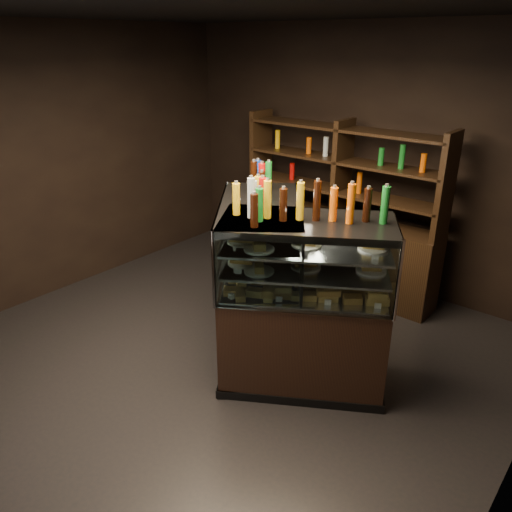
{
  "coord_description": "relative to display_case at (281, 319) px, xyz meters",
  "views": [
    {
      "loc": [
        2.8,
        -2.84,
        2.79
      ],
      "look_at": [
        0.39,
        0.08,
        1.15
      ],
      "focal_mm": 35.0,
      "sensor_mm": 36.0,
      "label": 1
    }
  ],
  "objects": [
    {
      "name": "potted_conifer",
      "position": [
        -0.07,
        0.89,
        -0.04
      ],
      "size": [
        0.38,
        0.38,
        0.82
      ],
      "rotation": [
        0.0,
        0.0,
        -0.4
      ],
      "color": "black",
      "rests_on": "ground"
    },
    {
      "name": "back_shelving",
      "position": [
        -0.5,
        1.78,
        0.1
      ],
      "size": [
        2.43,
        0.44,
        2.0
      ],
      "rotation": [
        0.0,
        0.0,
        -0.01
      ],
      "color": "black",
      "rests_on": "ground"
    },
    {
      "name": "food_display",
      "position": [
        -0.0,
        -0.01,
        0.61
      ],
      "size": [
        1.62,
        1.1,
        0.46
      ],
      "color": "gold",
      "rests_on": "display_case"
    },
    {
      "name": "room_shell",
      "position": [
        -0.52,
        -0.27,
        1.43
      ],
      "size": [
        5.02,
        5.02,
        3.01
      ],
      "color": "black",
      "rests_on": "ground"
    },
    {
      "name": "display_case",
      "position": [
        0.0,
        0.0,
        0.0
      ],
      "size": [
        2.03,
        1.53,
        1.52
      ],
      "rotation": [
        0.0,
        0.0,
        -0.18
      ],
      "color": "black",
      "rests_on": "ground"
    },
    {
      "name": "bottles_top",
      "position": [
        0.0,
        0.0,
        1.15
      ],
      "size": [
        1.44,
        0.96,
        0.3
      ],
      "color": "yellow",
      "rests_on": "display_case"
    },
    {
      "name": "ground",
      "position": [
        -0.52,
        -0.27,
        -0.51
      ],
      "size": [
        5.0,
        5.0,
        0.0
      ],
      "primitive_type": "plane",
      "color": "black",
      "rests_on": "ground"
    }
  ]
}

